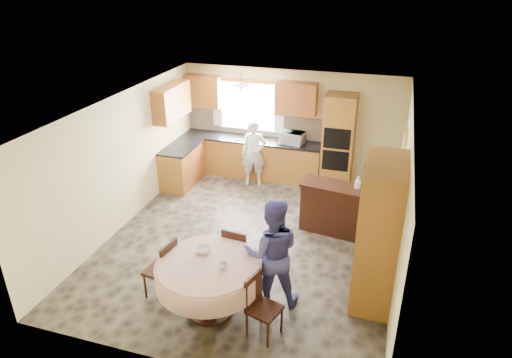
{
  "coord_description": "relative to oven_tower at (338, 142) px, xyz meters",
  "views": [
    {
      "loc": [
        2.18,
        -6.73,
        4.59
      ],
      "look_at": [
        0.01,
        0.3,
        1.1
      ],
      "focal_mm": 32.0,
      "sensor_mm": 36.0,
      "label": 1
    }
  ],
  "objects": [
    {
      "name": "person_dining",
      "position": [
        -0.35,
        -4.17,
        -0.21
      ],
      "size": [
        0.98,
        0.85,
        1.7
      ],
      "primitive_type": "imported",
      "rotation": [
        0.0,
        0.0,
        3.43
      ],
      "color": "#3C3E84",
      "rests_on": "floor"
    },
    {
      "name": "base_cab_back",
      "position": [
        -2.0,
        0.01,
        -0.62
      ],
      "size": [
        3.3,
        0.6,
        0.88
      ],
      "primitive_type": "cube",
      "color": "#AD7F2E",
      "rests_on": "floor"
    },
    {
      "name": "wall_right",
      "position": [
        1.35,
        -2.69,
        0.19
      ],
      "size": [
        0.02,
        6.0,
        2.5
      ],
      "primitive_type": "cube",
      "color": "beige",
      "rests_on": "floor"
    },
    {
      "name": "bottle_sideboard",
      "position": [
        0.61,
        -1.93,
        -0.02
      ],
      "size": [
        0.15,
        0.15,
        0.29
      ],
      "primitive_type": "imported",
      "rotation": [
        0.0,
        0.0,
        -0.43
      ],
      "color": "silver",
      "rests_on": "sideboard"
    },
    {
      "name": "base_cab_left",
      "position": [
        -3.35,
        -0.89,
        -0.62
      ],
      "size": [
        0.6,
        1.2,
        0.88
      ],
      "primitive_type": "cube",
      "color": "#AD7F2E",
      "rests_on": "floor"
    },
    {
      "name": "curtain_left",
      "position": [
        -2.9,
        0.24,
        0.59
      ],
      "size": [
        0.22,
        0.02,
        1.15
      ],
      "primitive_type": "cube",
      "color": "white",
      "rests_on": "wall_back"
    },
    {
      "name": "dining_table",
      "position": [
        -1.13,
        -4.66,
        -0.4
      ],
      "size": [
        1.48,
        1.48,
        0.85
      ],
      "color": "#381A0F",
      "rests_on": "floor"
    },
    {
      "name": "chair_right",
      "position": [
        -0.33,
        -4.85,
        -0.55
      ],
      "size": [
        0.5,
        0.5,
        0.91
      ],
      "rotation": [
        0.0,
        0.0,
        1.27
      ],
      "color": "#381A0F",
      "rests_on": "floor"
    },
    {
      "name": "cupboard",
      "position": [
        1.07,
        -3.6,
        0.04
      ],
      "size": [
        0.58,
        1.15,
        2.2
      ],
      "primitive_type": "cube",
      "color": "#AD7F2E",
      "rests_on": "floor"
    },
    {
      "name": "wall_left",
      "position": [
        -3.65,
        -2.69,
        0.19
      ],
      "size": [
        0.02,
        6.0,
        2.5
      ],
      "primitive_type": "cube",
      "color": "beige",
      "rests_on": "floor"
    },
    {
      "name": "chair_back",
      "position": [
        -0.99,
        -3.87,
        -0.52
      ],
      "size": [
        0.46,
        0.46,
        0.97
      ],
      "rotation": [
        0.0,
        0.0,
        3.05
      ],
      "color": "#381A0F",
      "rests_on": "floor"
    },
    {
      "name": "curtain_right",
      "position": [
        -1.4,
        0.24,
        0.59
      ],
      "size": [
        0.22,
        0.02,
        1.15
      ],
      "primitive_type": "cube",
      "color": "white",
      "rests_on": "wall_back"
    },
    {
      "name": "window",
      "position": [
        -2.15,
        0.29,
        0.54
      ],
      "size": [
        1.4,
        0.03,
        1.1
      ],
      "primitive_type": "cube",
      "color": "white",
      "rests_on": "wall_back"
    },
    {
      "name": "cup_table",
      "position": [
        -0.89,
        -4.71,
        -0.17
      ],
      "size": [
        0.12,
        0.12,
        0.09
      ],
      "primitive_type": "imported",
      "rotation": [
        0.0,
        0.0,
        -0.03
      ],
      "color": "#B2B2B2",
      "rests_on": "dining_table"
    },
    {
      "name": "oven_lower",
      "position": [
        0.0,
        -0.31,
        -0.31
      ],
      "size": [
        0.56,
        0.01,
        0.45
      ],
      "primitive_type": "cube",
      "color": "black",
      "rests_on": "oven_tower"
    },
    {
      "name": "backsplash",
      "position": [
        -2.0,
        0.3,
        0.12
      ],
      "size": [
        3.3,
        0.02,
        0.55
      ],
      "primitive_type": "cube",
      "color": "tan",
      "rests_on": "wall_back"
    },
    {
      "name": "wall_cab_left",
      "position": [
        -3.2,
        0.15,
        0.85
      ],
      "size": [
        0.85,
        0.33,
        0.72
      ],
      "primitive_type": "cube",
      "color": "#A26428",
      "rests_on": "wall_back"
    },
    {
      "name": "wall_back",
      "position": [
        -1.15,
        0.31,
        0.19
      ],
      "size": [
        5.0,
        0.02,
        2.5
      ],
      "primitive_type": "cube",
      "color": "beige",
      "rests_on": "floor"
    },
    {
      "name": "sideboard",
      "position": [
        0.24,
        -1.93,
        -0.61
      ],
      "size": [
        1.32,
        0.71,
        0.9
      ],
      "primitive_type": "cube",
      "rotation": [
        0.0,
        0.0,
        -0.16
      ],
      "color": "#381A0F",
      "rests_on": "floor"
    },
    {
      "name": "oven_tower",
      "position": [
        0.0,
        0.0,
        0.0
      ],
      "size": [
        0.66,
        0.62,
        2.12
      ],
      "primitive_type": "cube",
      "color": "#AD7F2E",
      "rests_on": "floor"
    },
    {
      "name": "counter_left",
      "position": [
        -3.35,
        -0.89,
        -0.16
      ],
      "size": [
        0.64,
        1.2,
        0.04
      ],
      "primitive_type": "cube",
      "color": "black",
      "rests_on": "base_cab_left"
    },
    {
      "name": "ceiling",
      "position": [
        -1.15,
        -2.69,
        1.44
      ],
      "size": [
        5.0,
        6.0,
        0.01
      ],
      "primitive_type": "cube",
      "color": "white",
      "rests_on": "wall_back"
    },
    {
      "name": "oven_upper",
      "position": [
        0.0,
        -0.31,
        0.19
      ],
      "size": [
        0.56,
        0.01,
        0.45
      ],
      "primitive_type": "cube",
      "color": "black",
      "rests_on": "oven_tower"
    },
    {
      "name": "bowl_sideboard",
      "position": [
        0.03,
        -1.93,
        -0.14
      ],
      "size": [
        0.21,
        0.21,
        0.05
      ],
      "primitive_type": "imported",
      "rotation": [
        0.0,
        0.0,
        -0.1
      ],
      "color": "#B2B2B2",
      "rests_on": "sideboard"
    },
    {
      "name": "microwave",
      "position": [
        -1.02,
        -0.04,
        0.0
      ],
      "size": [
        0.56,
        0.42,
        0.29
      ],
      "primitive_type": "imported",
      "rotation": [
        0.0,
        0.0,
        -0.15
      ],
      "color": "silver",
      "rests_on": "counter_back"
    },
    {
      "name": "person_sink",
      "position": [
        -1.8,
        -0.42,
        -0.31
      ],
      "size": [
        0.62,
        0.49,
        1.49
      ],
      "primitive_type": "imported",
      "rotation": [
        0.0,
        0.0,
        0.26
      ],
      "color": "silver",
      "rests_on": "floor"
    },
    {
      "name": "wall_cab_right",
      "position": [
        -1.0,
        0.15,
        0.85
      ],
      "size": [
        0.9,
        0.33,
        0.72
      ],
      "primitive_type": "cube",
      "color": "#A26428",
      "rests_on": "wall_back"
    },
    {
      "name": "pendant",
      "position": [
        -2.15,
        -0.19,
        1.06
      ],
      "size": [
        0.36,
        0.36,
        0.18
      ],
      "primitive_type": "cone",
      "rotation": [
        3.14,
        0.0,
        0.0
      ],
      "color": "beige",
      "rests_on": "ceiling"
    },
    {
      "name": "counter_back",
      "position": [
        -2.0,
        0.01,
        -0.16
      ],
      "size": [
        3.3,
        0.64,
        0.04
      ],
      "primitive_type": "cube",
      "color": "black",
      "rests_on": "base_cab_back"
    },
    {
      "name": "chair_left",
      "position": [
        -1.89,
        -4.54,
        -0.53
      ],
      "size": [
        0.47,
        0.47,
        0.96
      ],
      "rotation": [
        0.0,
        0.0,
        -1.72
      ],
      "color": "#381A0F",
      "rests_on": "floor"
    },
    {
      "name": "bowl_table",
      "position": [
        -1.29,
        -4.44,
        -0.18
      ],
      "size": [
        0.26,
        0.26,
        0.07
      ],
      "primitive_type": "imported",
      "rotation": [
        0.0,
        0.0,
        -0.23
      ],
      "color": "#B2B2B2",
      "rests_on": "dining_table"
    },
    {
      "name": "framed_picture",
      "position": [
        1.32,
        -1.5,
        0.67
      ],
      "size": [
        0.06,
        0.55,
        0.45
      ],
      "color": "gold",
      "rests_on": "wall_right"
    },
    {
      "name": "wall_cab_side",
      "position": [
        -3.48,
        -0.89,
        0.85
      ],
      "size": [
        0.33,
        1.2,
        0.72
      ],
      "primitive_type": "cube",
      "color": "#A26428",
      "rests_on": "wall_left"
    },
    {
      "name": "space_heater",
      "position": [
        1.05,
        -2.31,
        -0.81
      ],
      "size": [
        0.39,
        0.29,
        0.5
      ],
      "primitive_type": "cube",
      "rotation": [
        0.0,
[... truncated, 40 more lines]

